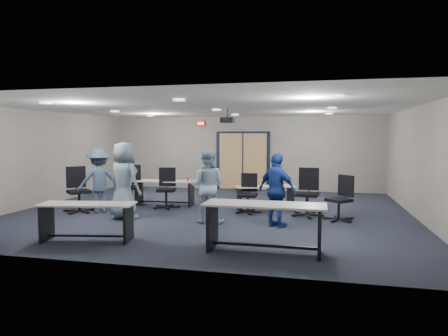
% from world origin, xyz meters
% --- Properties ---
extents(floor, '(10.00, 10.00, 0.00)m').
position_xyz_m(floor, '(0.00, 0.00, 0.00)').
color(floor, '#1C202D').
rests_on(floor, ground).
extents(back_wall, '(10.00, 0.04, 2.70)m').
position_xyz_m(back_wall, '(0.00, 4.50, 1.35)').
color(back_wall, gray).
rests_on(back_wall, floor).
extents(front_wall, '(10.00, 0.04, 2.70)m').
position_xyz_m(front_wall, '(0.00, -4.50, 1.35)').
color(front_wall, gray).
rests_on(front_wall, floor).
extents(left_wall, '(0.04, 9.00, 2.70)m').
position_xyz_m(left_wall, '(-5.00, 0.00, 1.35)').
color(left_wall, gray).
rests_on(left_wall, floor).
extents(right_wall, '(0.04, 9.00, 2.70)m').
position_xyz_m(right_wall, '(5.00, 0.00, 1.35)').
color(right_wall, gray).
rests_on(right_wall, floor).
extents(ceiling, '(10.00, 9.00, 0.04)m').
position_xyz_m(ceiling, '(0.00, 0.00, 2.70)').
color(ceiling, white).
rests_on(ceiling, back_wall).
extents(double_door, '(2.00, 0.07, 2.20)m').
position_xyz_m(double_door, '(0.00, 4.46, 1.05)').
color(double_door, black).
rests_on(double_door, back_wall).
extents(exit_sign, '(0.32, 0.07, 0.18)m').
position_xyz_m(exit_sign, '(-1.60, 4.44, 2.45)').
color(exit_sign, black).
rests_on(exit_sign, back_wall).
extents(ceiling_projector, '(0.35, 0.32, 0.37)m').
position_xyz_m(ceiling_projector, '(0.30, 0.50, 2.40)').
color(ceiling_projector, black).
rests_on(ceiling_projector, ceiling).
extents(ceiling_can_lights, '(6.24, 5.74, 0.02)m').
position_xyz_m(ceiling_can_lights, '(0.00, 0.25, 2.67)').
color(ceiling_can_lights, white).
rests_on(ceiling_can_lights, ceiling).
extents(table_front_left, '(1.84, 0.89, 0.72)m').
position_xyz_m(table_front_left, '(-1.53, -3.36, 0.49)').
color(table_front_left, '#B0ACA6').
rests_on(table_front_left, floor).
extents(table_front_right, '(2.06, 0.70, 0.83)m').
position_xyz_m(table_front_right, '(1.80, -3.33, 0.57)').
color(table_front_right, '#B0ACA6').
rests_on(table_front_right, floor).
extents(table_back_left, '(1.78, 0.68, 0.83)m').
position_xyz_m(table_back_left, '(-1.56, 0.66, 0.49)').
color(table_back_left, '#B0ACA6').
rests_on(table_back_left, floor).
extents(table_back_right, '(1.67, 1.11, 0.88)m').
position_xyz_m(table_back_right, '(1.32, 0.54, 0.45)').
color(table_back_right, '#B0ACA6').
rests_on(table_back_right, floor).
extents(chair_back_a, '(0.91, 0.91, 1.15)m').
position_xyz_m(chair_back_a, '(-2.43, 0.28, 0.58)').
color(chair_back_a, black).
rests_on(chair_back_a, floor).
extents(chair_back_b, '(0.83, 0.83, 1.10)m').
position_xyz_m(chair_back_b, '(-1.35, 0.20, 0.55)').
color(chair_back_b, black).
rests_on(chair_back_b, floor).
extents(chair_back_c, '(0.65, 0.65, 1.01)m').
position_xyz_m(chair_back_c, '(0.95, 0.04, 0.50)').
color(chair_back_c, black).
rests_on(chair_back_c, floor).
extents(chair_back_d, '(0.83, 0.83, 1.19)m').
position_xyz_m(chair_back_d, '(2.44, -0.05, 0.59)').
color(chair_back_d, black).
rests_on(chair_back_d, floor).
extents(chair_loose_left, '(1.05, 1.05, 1.18)m').
position_xyz_m(chair_loose_left, '(-3.33, -0.86, 0.59)').
color(chair_loose_left, black).
rests_on(chair_loose_left, floor).
extents(chair_loose_right, '(0.94, 0.94, 1.06)m').
position_xyz_m(chair_loose_right, '(3.17, -0.40, 0.53)').
color(chair_loose_right, black).
rests_on(chair_loose_right, floor).
extents(person_plaid, '(1.04, 0.85, 1.83)m').
position_xyz_m(person_plaid, '(-1.82, -1.33, 0.92)').
color(person_plaid, slate).
rests_on(person_plaid, floor).
extents(person_lightblue, '(0.85, 0.68, 1.69)m').
position_xyz_m(person_lightblue, '(0.23, -1.30, 0.84)').
color(person_lightblue, '#9DB8D0').
rests_on(person_lightblue, floor).
extents(person_navy, '(1.01, 0.83, 1.61)m').
position_xyz_m(person_navy, '(1.83, -1.39, 0.81)').
color(person_navy, navy).
rests_on(person_navy, floor).
extents(person_back, '(1.23, 1.12, 1.65)m').
position_xyz_m(person_back, '(-2.81, -0.74, 0.83)').
color(person_back, '#394C67').
rests_on(person_back, floor).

